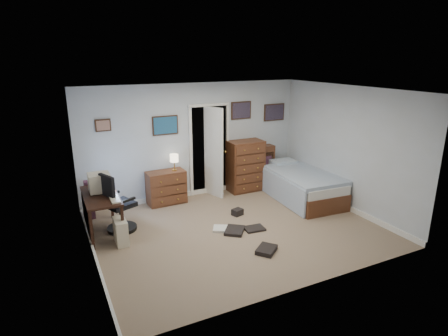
# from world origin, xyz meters

# --- Properties ---
(floor) EXTENTS (5.00, 4.00, 0.02)m
(floor) POSITION_xyz_m (0.00, 0.00, -0.01)
(floor) COLOR #846F5B
(floor) RESTS_ON ground
(computer_desk) EXTENTS (0.59, 1.25, 0.72)m
(computer_desk) POSITION_xyz_m (-2.29, 0.93, 0.55)
(computer_desk) COLOR #331911
(computer_desk) RESTS_ON floor
(crt_monitor) EXTENTS (0.38, 0.35, 0.34)m
(crt_monitor) POSITION_xyz_m (-2.18, 1.08, 0.89)
(crt_monitor) COLOR beige
(crt_monitor) RESTS_ON computer_desk
(keyboard) EXTENTS (0.15, 0.38, 0.02)m
(keyboard) POSITION_xyz_m (-2.02, 0.58, 0.73)
(keyboard) COLOR beige
(keyboard) RESTS_ON computer_desk
(pc_tower) EXTENTS (0.20, 0.40, 0.43)m
(pc_tower) POSITION_xyz_m (-2.00, 0.38, 0.21)
(pc_tower) COLOR beige
(pc_tower) RESTS_ON floor
(office_chair) EXTENTS (0.69, 0.69, 1.09)m
(office_chair) POSITION_xyz_m (-1.94, 0.87, 0.42)
(office_chair) COLOR black
(office_chair) RESTS_ON floor
(media_stack) EXTENTS (0.16, 0.16, 0.76)m
(media_stack) POSITION_xyz_m (-2.32, 1.68, 0.38)
(media_stack) COLOR maroon
(media_stack) RESTS_ON floor
(low_dresser) EXTENTS (0.81, 0.43, 0.71)m
(low_dresser) POSITION_xyz_m (-0.75, 1.77, 0.36)
(low_dresser) COLOR brown
(low_dresser) RESTS_ON floor
(table_lamp) EXTENTS (0.18, 0.18, 0.35)m
(table_lamp) POSITION_xyz_m (-0.55, 1.78, 0.97)
(table_lamp) COLOR gold
(table_lamp) RESTS_ON low_dresser
(doorway) EXTENTS (0.96, 1.12, 2.05)m
(doorway) POSITION_xyz_m (0.35, 2.27, 1.00)
(doorway) COLOR black
(doorway) RESTS_ON floor
(tall_dresser) EXTENTS (0.81, 0.48, 1.18)m
(tall_dresser) POSITION_xyz_m (1.16, 1.75, 0.59)
(tall_dresser) COLOR brown
(tall_dresser) RESTS_ON floor
(headboard_bookcase) EXTENTS (1.10, 0.31, 0.99)m
(headboard_bookcase) POSITION_xyz_m (1.42, 1.86, 0.52)
(headboard_bookcase) COLOR brown
(headboard_bookcase) RESTS_ON floor
(bed) EXTENTS (1.23, 2.13, 0.68)m
(bed) POSITION_xyz_m (1.98, 0.74, 0.32)
(bed) COLOR brown
(bed) RESTS_ON floor
(wall_posters) EXTENTS (4.38, 0.04, 0.60)m
(wall_posters) POSITION_xyz_m (0.57, 1.98, 1.75)
(wall_posters) COLOR #331E11
(wall_posters) RESTS_ON floor
(floor_clutter) EXTENTS (0.94, 1.82, 0.13)m
(floor_clutter) POSITION_xyz_m (0.04, -0.21, 0.03)
(floor_clutter) COLOR black
(floor_clutter) RESTS_ON floor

